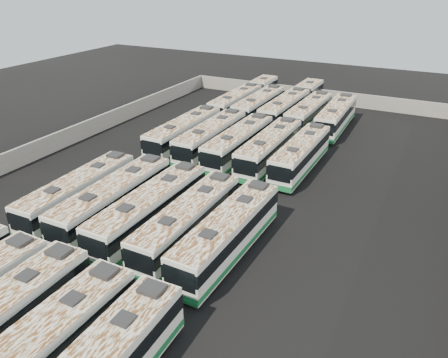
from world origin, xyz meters
The scene contains 18 objects.
ground centered at (0.00, 0.00, 0.00)m, with size 140.00×140.00×0.00m, color black.
perimeter_wall centered at (0.00, 0.00, 1.10)m, with size 45.20×73.20×2.20m.
bus_front_right centered at (2.10, -23.26, 1.88)m, with size 2.89×13.10×3.69m.
bus_midfront_far_left centered at (-9.10, -8.54, 1.85)m, with size 3.04×12.93×3.63m.
bus_midfront_left centered at (-5.37, -8.23, 1.94)m, with size 3.04×13.49×3.79m.
bus_midfront_center centered at (-1.58, -8.25, 1.94)m, with size 2.90×13.46×3.79m.
bus_midfront_right centered at (2.12, -8.31, 1.86)m, with size 2.73×12.92×3.64m.
bus_midfront_far_right centered at (5.70, -8.49, 1.89)m, with size 3.08×13.16×3.69m.
bus_midback_far_left centered at (-9.00, 9.00, 1.93)m, with size 2.91×13.40×3.77m.
bus_midback_left centered at (-5.32, 9.10, 1.93)m, with size 2.89×13.40×3.78m.
bus_midback_center centered at (-1.64, 8.92, 1.92)m, with size 2.99×13.32×3.75m.
bus_midback_right centered at (2.10, 9.02, 1.92)m, with size 2.86×13.36×3.77m.
bus_midback_far_right centered at (5.68, 9.05, 1.85)m, with size 2.85×12.87×3.62m.
bus_back_far_left centered at (-9.11, 27.16, 1.86)m, with size 2.79×20.14×3.65m.
bus_back_left centered at (-5.40, 23.71, 1.92)m, with size 2.91×13.32×3.75m.
bus_back_center centered at (-1.50, 27.49, 1.91)m, with size 3.20×20.66×3.74m.
bus_back_right centered at (2.03, 23.81, 1.87)m, with size 3.01×13.02×3.66m.
bus_back_far_right centered at (5.75, 23.93, 1.89)m, with size 3.04×13.19×3.71m.
Camera 1 is at (18.11, -33.31, 19.84)m, focal length 35.00 mm.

